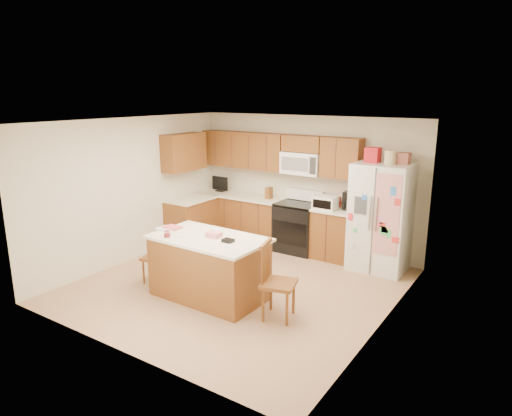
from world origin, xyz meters
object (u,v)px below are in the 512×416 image
Objects in this scene: windsor_chair_left at (157,257)px; windsor_chair_back at (228,256)px; refrigerator at (381,216)px; windsor_chair_right at (277,283)px; stove at (298,226)px; island at (209,267)px.

windsor_chair_back reaches higher than windsor_chair_left.
windsor_chair_right is at bearing -102.65° from refrigerator.
stove is 1.63m from refrigerator.
windsor_chair_left is at bearing -113.89° from stove.
refrigerator reaches higher than windsor_chair_left.
island is at bearing -92.66° from stove.
refrigerator is 2.25× the size of windsor_chair_back.
windsor_chair_right reaches higher than island.
stove is at bearing 112.38° from windsor_chair_right.
refrigerator is at bearing 42.46° from windsor_chair_left.
windsor_chair_right reaches higher than windsor_chair_left.
island is 1.14m from windsor_chair_right.
refrigerator is 1.16× the size of island.
windsor_chair_left is (-1.12, -2.52, -0.06)m from stove.
stove is 0.55× the size of refrigerator.
island is (-1.69, -2.42, -0.46)m from refrigerator.
refrigerator is 2.31× the size of windsor_chair_left.
windsor_chair_left is 1.10m from windsor_chair_back.
stove reaches higher than island.
stove reaches higher than windsor_chair_left.
refrigerator is 1.97× the size of windsor_chair_right.
island reaches higher than windsor_chair_left.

